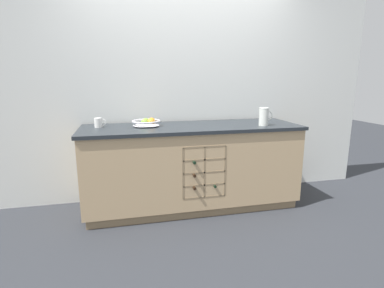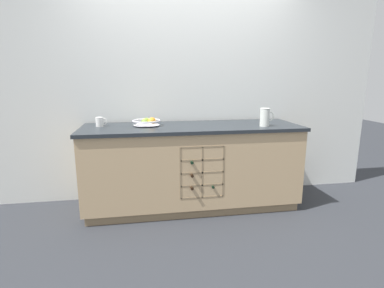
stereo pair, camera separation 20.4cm
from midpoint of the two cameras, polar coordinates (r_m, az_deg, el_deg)
The scene contains 6 objects.
ground_plane at distance 3.41m, azimuth 1.75°, elevation -11.62°, with size 14.00×14.00×0.00m, color #2D3035.
back_wall at distance 3.52m, azimuth 0.55°, elevation 10.57°, with size 4.65×0.06×2.55m, color silver.
kitchen_island at distance 3.25m, azimuth 1.81°, elevation -4.27°, with size 2.29×0.74×0.90m.
fruit_bowl at distance 3.16m, azimuth -6.74°, elevation 4.20°, with size 0.30×0.30×0.08m.
white_pitcher at distance 3.21m, azimuth 15.53°, elevation 5.00°, with size 0.15×0.10×0.19m.
ceramic_mug at distance 3.20m, azimuth -15.40°, elevation 4.09°, with size 0.12×0.08×0.10m.
Camera 2 is at (-0.52, -3.07, 1.39)m, focal length 28.00 mm.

